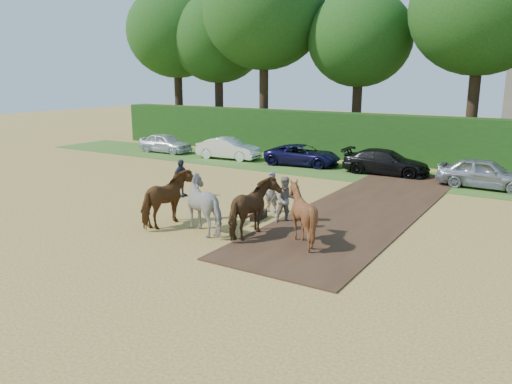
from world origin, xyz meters
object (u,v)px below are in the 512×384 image
at_px(spectator_far, 181,178).
at_px(parked_cars, 459,170).
at_px(spectator_near, 286,200).
at_px(plough_team, 233,206).

xyz_separation_m(spectator_far, parked_cars, (10.21, 9.66, -0.18)).
height_order(spectator_near, parked_cars, spectator_near).
bearing_deg(plough_team, parked_cars, 68.37).
bearing_deg(parked_cars, spectator_far, -136.58).
height_order(spectator_far, plough_team, plough_team).
bearing_deg(plough_team, spectator_far, 147.49).
distance_m(plough_team, parked_cars, 13.89).
distance_m(spectator_near, spectator_far, 6.18).
bearing_deg(spectator_near, plough_team, -160.73).
bearing_deg(spectator_far, parked_cars, -46.04).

